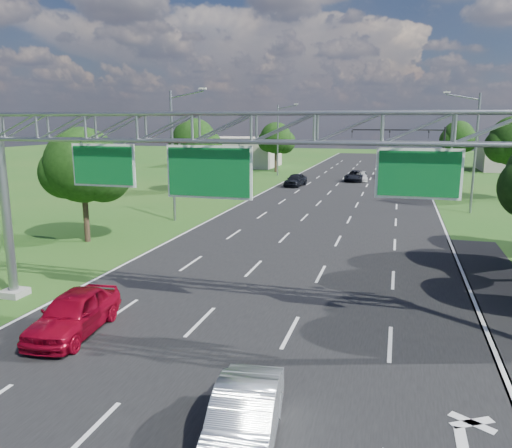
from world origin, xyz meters
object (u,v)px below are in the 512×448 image
(sign_gantry, at_px, (256,145))
(box_truck, at_px, (416,167))
(red_coupe, at_px, (74,313))
(traffic_signal, at_px, (416,141))
(silver_sedan, at_px, (244,420))

(sign_gantry, distance_m, box_truck, 54.69)
(box_truck, bearing_deg, sign_gantry, -105.38)
(red_coupe, distance_m, box_truck, 58.27)
(traffic_signal, xyz_separation_m, red_coupe, (-13.36, -55.74, -4.37))
(traffic_signal, relative_size, box_truck, 1.39)
(sign_gantry, relative_size, box_truck, 2.68)
(sign_gantry, xyz_separation_m, box_truck, (7.31, 53.94, -5.35))
(silver_sedan, height_order, box_truck, box_truck)
(box_truck, bearing_deg, silver_sedan, -102.83)
(box_truck, bearing_deg, traffic_signal, -107.17)
(red_coupe, height_order, box_truck, box_truck)
(sign_gantry, xyz_separation_m, red_coupe, (-6.21, -2.74, -6.09))
(sign_gantry, height_order, red_coupe, sign_gantry)
(red_coupe, bearing_deg, silver_sedan, -35.75)
(sign_gantry, bearing_deg, traffic_signal, 82.32)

